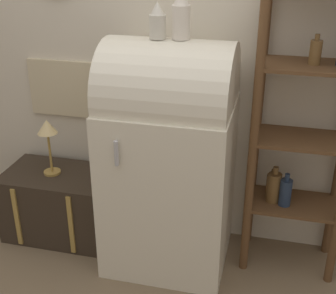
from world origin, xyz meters
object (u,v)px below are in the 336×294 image
vase_center (181,15)px  desk_lamp (48,133)px  suitcase_trunk (59,203)px  refrigerator (169,154)px  vase_left (157,22)px

vase_center → desk_lamp: bearing=176.8°
vase_center → desk_lamp: size_ratio=0.71×
suitcase_trunk → vase_center: vase_center is taller
refrigerator → suitcase_trunk: bearing=175.4°
suitcase_trunk → desk_lamp: (-0.02, -0.01, 0.52)m
desk_lamp → vase_left: bearing=-5.0°
refrigerator → desk_lamp: (-0.81, 0.06, 0.03)m
suitcase_trunk → desk_lamp: bearing=-166.1°
refrigerator → vase_left: vase_left is taller
vase_left → desk_lamp: (-0.75, 0.07, -0.74)m
vase_left → vase_center: 0.13m
refrigerator → suitcase_trunk: refrigerator is taller
refrigerator → vase_left: 0.77m
suitcase_trunk → vase_center: (0.85, -0.05, 1.29)m
refrigerator → vase_left: (-0.06, -0.01, 0.77)m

